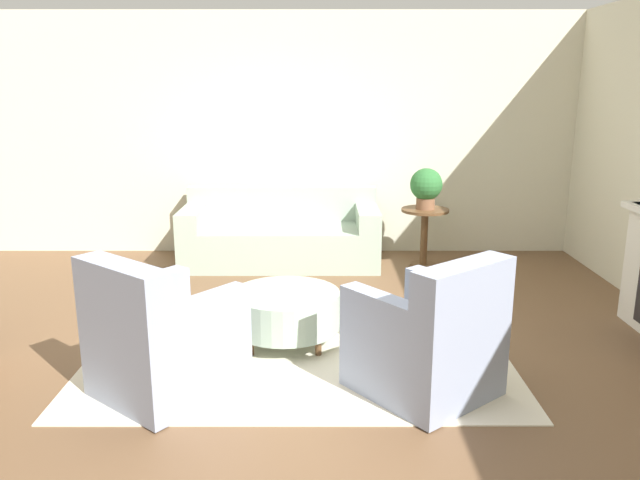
# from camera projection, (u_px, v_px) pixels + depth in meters

# --- Properties ---
(ground_plane) EXTENTS (16.00, 16.00, 0.00)m
(ground_plane) POSITION_uv_depth(u_px,v_px,m) (300.00, 353.00, 4.75)
(ground_plane) COLOR brown
(wall_back) EXTENTS (9.98, 0.12, 2.80)m
(wall_back) POSITION_uv_depth(u_px,v_px,m) (308.00, 135.00, 7.37)
(wall_back) COLOR beige
(wall_back) RESTS_ON ground_plane
(rug) EXTENTS (3.13, 2.11, 0.01)m
(rug) POSITION_uv_depth(u_px,v_px,m) (300.00, 352.00, 4.75)
(rug) COLOR beige
(rug) RESTS_ON ground_plane
(couch) EXTENTS (2.19, 0.92, 0.83)m
(couch) POSITION_uv_depth(u_px,v_px,m) (283.00, 237.00, 7.07)
(couch) COLOR #9EB29E
(couch) RESTS_ON ground_plane
(armchair_left) EXTENTS (1.09, 1.10, 0.94)m
(armchair_left) POSITION_uv_depth(u_px,v_px,m) (162.00, 342.00, 4.05)
(armchair_left) COLOR #8E99B2
(armchair_left) RESTS_ON rug
(armchair_right) EXTENTS (1.09, 1.10, 0.94)m
(armchair_right) POSITION_uv_depth(u_px,v_px,m) (431.00, 342.00, 4.04)
(armchair_right) COLOR #8E99B2
(armchair_right) RESTS_ON rug
(ottoman_table) EXTENTS (0.85, 0.85, 0.41)m
(ottoman_table) POSITION_uv_depth(u_px,v_px,m) (287.00, 310.00, 4.88)
(ottoman_table) COLOR #9EB29E
(ottoman_table) RESTS_ON rug
(side_table) EXTENTS (0.52, 0.52, 0.66)m
(side_table) POSITION_uv_depth(u_px,v_px,m) (426.00, 228.00, 6.90)
(side_table) COLOR brown
(side_table) RESTS_ON ground_plane
(potted_plant_on_side_table) EXTENTS (0.35, 0.35, 0.45)m
(potted_plant_on_side_table) POSITION_uv_depth(u_px,v_px,m) (428.00, 186.00, 6.79)
(potted_plant_on_side_table) COLOR brown
(potted_plant_on_side_table) RESTS_ON side_table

